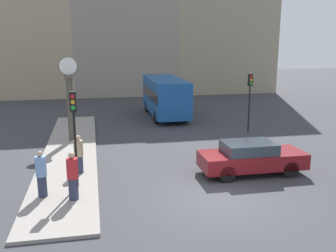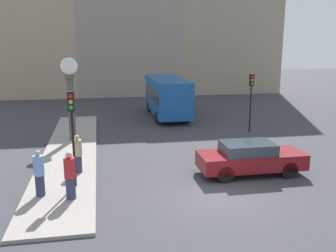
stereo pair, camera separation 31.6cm
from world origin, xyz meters
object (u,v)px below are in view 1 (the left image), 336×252
sedan_car (251,157)px  pedestrian_tan_coat (79,154)px  bus_distant (165,95)px  traffic_light_near (74,119)px  pedestrian_red_top (73,176)px  street_clock (70,101)px  pedestrian_blue_stripe (41,174)px  traffic_light_far (250,90)px

sedan_car → pedestrian_tan_coat: (-7.34, 1.28, 0.20)m
bus_distant → traffic_light_near: traffic_light_near is taller
bus_distant → pedestrian_red_top: size_ratio=4.19×
bus_distant → sedan_car: bearing=-84.7°
street_clock → pedestrian_blue_stripe: bearing=-94.9°
pedestrian_blue_stripe → pedestrian_tan_coat: bearing=61.6°
street_clock → pedestrian_blue_stripe: size_ratio=2.74×
pedestrian_red_top → sedan_car: bearing=11.5°
sedan_car → traffic_light_far: traffic_light_far is taller
pedestrian_red_top → traffic_light_far: bearing=40.2°
bus_distant → traffic_light_far: 7.37m
street_clock → pedestrian_tan_coat: street_clock is taller
traffic_light_far → pedestrian_blue_stripe: 14.43m
sedan_car → pedestrian_red_top: 7.62m
traffic_light_near → street_clock: street_clock is taller
bus_distant → traffic_light_near: bearing=-114.3°
pedestrian_red_top → pedestrian_blue_stripe: (-1.13, 0.48, -0.01)m
traffic_light_far → traffic_light_near: bearing=-143.7°
pedestrian_tan_coat → pedestrian_blue_stripe: pedestrian_blue_stripe is taller
traffic_light_far → pedestrian_tan_coat: bearing=-149.7°
bus_distant → pedestrian_blue_stripe: bus_distant is taller
bus_distant → pedestrian_blue_stripe: 16.10m
traffic_light_far → street_clock: street_clock is taller
traffic_light_far → sedan_car: bearing=-112.4°
traffic_light_near → pedestrian_blue_stripe: bearing=-149.1°
traffic_light_far → pedestrian_red_top: (-10.49, -8.86, -1.67)m
sedan_car → traffic_light_near: traffic_light_near is taller
traffic_light_far → pedestrian_red_top: size_ratio=2.11×
street_clock → pedestrian_blue_stripe: (-0.68, -7.99, -1.43)m
traffic_light_far → pedestrian_tan_coat: 12.14m
street_clock → pedestrian_blue_stripe: street_clock is taller
street_clock → pedestrian_blue_stripe: 8.14m
pedestrian_red_top → pedestrian_tan_coat: size_ratio=1.05×
bus_distant → pedestrian_red_top: (-6.23, -14.79, -0.67)m
traffic_light_far → street_clock: size_ratio=0.78×
traffic_light_near → street_clock: 7.29m
bus_distant → pedestrian_blue_stripe: size_ratio=4.27×
sedan_car → traffic_light_near: 7.66m
bus_distant → street_clock: street_clock is taller
traffic_light_near → traffic_light_far: size_ratio=1.01×
street_clock → pedestrian_red_top: (0.44, -8.47, -1.41)m
traffic_light_far → pedestrian_tan_coat: size_ratio=2.22×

